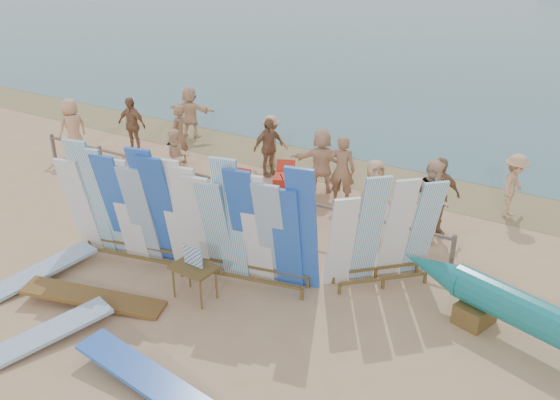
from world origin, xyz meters
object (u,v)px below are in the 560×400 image
Objects in this scene: flat_board_c at (94,304)px; beach_chair_left at (283,197)px; flat_board_d at (149,387)px; beachgoer_5 at (322,160)px; beachgoer_10 at (436,197)px; side_surfboard_rack at (384,234)px; beachgoer_7 at (342,170)px; beachgoer_11 at (190,112)px; beachgoer_9 at (514,186)px; beachgoer_6 at (374,193)px; beachgoer_0 at (73,128)px; beachgoer_3 at (271,141)px; beachgoer_2 at (177,158)px; stroller at (284,189)px; flat_board_a at (33,282)px; beachgoer_1 at (179,135)px; beachgoer_4 at (268,147)px; vendor_table at (195,281)px; beach_chair_right at (237,194)px; beachgoer_8 at (433,199)px; flat_board_b at (35,346)px; beachgoer_extra_1 at (132,125)px; main_surfboard_rack at (184,218)px.

beach_chair_left is at bearing -28.27° from flat_board_c.
flat_board_d is 1.54× the size of beachgoer_5.
beachgoer_5 is (-3.36, 0.85, -0.07)m from beachgoer_10.
side_surfboard_rack reaches higher than beachgoer_7.
beachgoer_11 is 1.07× the size of beachgoer_9.
beachgoer_6 is at bearing -48.53° from flat_board_c.
beachgoer_0 reaches higher than beachgoer_3.
beachgoer_6 and beachgoer_2 have the same top height.
beachgoer_9 is (5.01, 2.36, 0.35)m from stroller.
beachgoer_2 is (-6.61, 1.66, -0.30)m from side_surfboard_rack.
beachgoer_10 is at bearing -13.16° from flat_board_d.
flat_board_d is at bearing -100.14° from stroller.
beachgoer_6 is (-1.40, -0.23, -0.13)m from beachgoer_10.
flat_board_a is at bearing 95.12° from beachgoer_11.
beachgoer_1 is at bearing 175.06° from beach_chair_left.
beachgoer_4 is at bearing 126.31° from beachgoer_10.
beachgoer_9 is at bearing 161.05° from beachgoer_5.
beachgoer_5 is at bearing 108.36° from beachgoer_9.
flat_board_d is 4.15m from flat_board_a.
beachgoer_2 reaches higher than beachgoer_9.
beachgoer_3 reaches higher than vendor_table.
side_surfboard_rack is 2.78× the size of beach_chair_right.
beachgoer_8 reaches higher than flat_board_c.
beach_chair_right is at bearing 110.62° from flat_board_b.
beachgoer_3 is at bearing -38.62° from beachgoer_7.
flat_board_b is 3.05× the size of beach_chair_left.
side_surfboard_rack is at bearing -21.97° from beachgoer_extra_1.
flat_board_a is 7.62m from beachgoer_6.
main_surfboard_rack is 5.46m from beachgoer_4.
beachgoer_0 is (-10.87, 1.81, -0.21)m from side_surfboard_rack.
beachgoer_extra_1 is at bearing 147.28° from stroller.
vendor_table is at bearing 115.54° from beachgoer_11.
beachgoer_6 is at bearing 134.58° from beachgoer_7.
beachgoer_10 reaches higher than flat_board_d.
beachgoer_9 is at bearing 1.46° from stroller.
beachgoer_10 is 3.46m from beachgoer_5.
beach_chair_right is 0.51× the size of beachgoer_11.
stroller is 0.60× the size of beachgoer_8.
beachgoer_0 is 4.26m from beachgoer_2.
beachgoer_11 is (-3.06, 8.70, 0.86)m from flat_board_a.
flat_board_c is 1.68× the size of beachgoer_9.
beachgoer_9 is at bearing 38.03° from main_surfboard_rack.
beachgoer_8 is (4.78, 0.83, 0.68)m from beach_chair_right.
vendor_table reaches higher than flat_board_a.
beachgoer_9 is 11.23m from beachgoer_extra_1.
main_surfboard_rack is at bearing 60.42° from beachgoer_7.
beachgoer_extra_1 is at bearing 97.37° from beachgoer_2.
flat_board_c is 5.61m from beach_chair_left.
beachgoer_11 is 9.54m from beachgoer_10.
beachgoer_9 is at bearing -174.50° from beachgoer_7.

